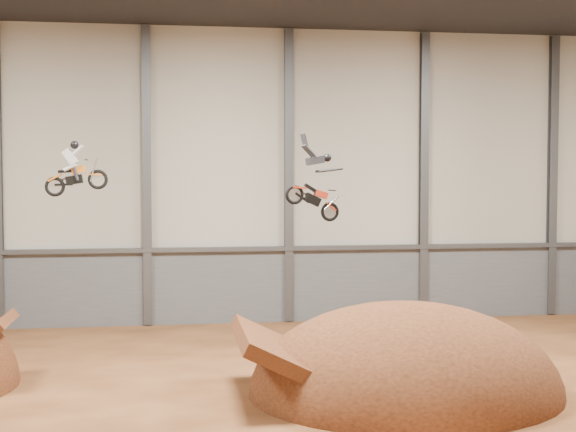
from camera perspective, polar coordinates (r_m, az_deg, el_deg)
The scene contains 11 objects.
floor at distance 24.15m, azimuth -2.79°, elevation -14.09°, with size 40.00×40.00×0.00m, color #542D16.
back_wall at distance 38.04m, azimuth -4.97°, elevation 2.84°, with size 40.00×0.10×14.00m, color #B8B4A3.
lower_band_back at distance 38.32m, azimuth -4.93°, elevation -5.03°, with size 39.80×0.18×3.50m, color #595C61.
steel_rail at distance 37.96m, azimuth -4.93°, elevation -2.37°, with size 39.80×0.35×0.20m, color #47494F.
steel_column_2 at distance 37.80m, azimuth -10.01°, elevation 2.81°, with size 0.40×0.36×13.90m, color #47494F.
steel_column_3 at distance 38.18m, azimuth 0.05°, elevation 2.86°, with size 0.40×0.36×13.90m, color #47494F.
steel_column_4 at distance 39.69m, azimuth 9.63°, elevation 2.82°, with size 0.40×0.36×13.90m, color #47494F.
steel_column_5 at distance 42.22m, azimuth 18.28°, elevation 2.72°, with size 0.40×0.36×13.90m, color #47494F.
landing_ramp at distance 26.92m, azimuth 8.32°, elevation -12.32°, with size 10.19×9.01×5.88m, color #3C1C0F.
fmx_rider_a at distance 29.51m, azimuth -14.72°, elevation 3.55°, with size 2.20×0.84×1.99m, color #C96619, non-canonical shape.
fmx_rider_b at distance 26.77m, azimuth 1.48°, elevation 2.75°, with size 2.68×0.77×2.30m, color red, non-canonical shape.
Camera 1 is at (-2.18, -22.98, 7.10)m, focal length 50.00 mm.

